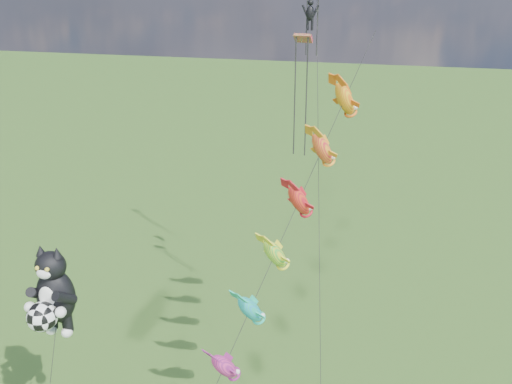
# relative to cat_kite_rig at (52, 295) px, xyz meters

# --- Properties ---
(cat_kite_rig) EXTENTS (2.19, 3.95, 10.91)m
(cat_kite_rig) POSITION_rel_cat_kite_rig_xyz_m (0.00, 0.00, 0.00)
(cat_kite_rig) COLOR brown
(cat_kite_rig) RESTS_ON ground
(fish_windsock_rig) EXTENTS (7.21, 14.35, 20.06)m
(fish_windsock_rig) POSITION_rel_cat_kite_rig_xyz_m (10.36, 4.45, 2.80)
(fish_windsock_rig) COLOR brown
(fish_windsock_rig) RESTS_ON ground
(parafoil_rig) EXTENTS (4.86, 17.03, 27.88)m
(parafoil_rig) POSITION_rel_cat_kite_rig_xyz_m (9.62, 13.00, 11.99)
(parafoil_rig) COLOR brown
(parafoil_rig) RESTS_ON ground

